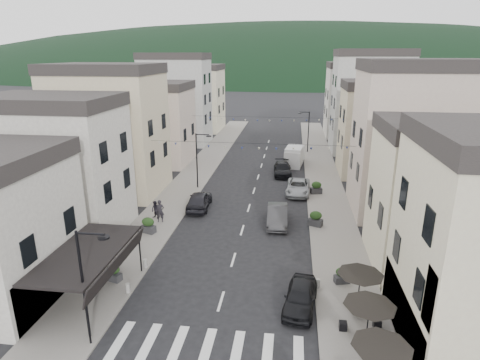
% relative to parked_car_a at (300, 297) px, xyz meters
% --- Properties ---
extents(sidewalk_left, '(4.00, 76.00, 0.12)m').
position_rel_parked_car_a_xyz_m(sidewalk_left, '(-12.10, 26.00, -0.66)').
color(sidewalk_left, slate).
rests_on(sidewalk_left, ground).
extents(sidewalk_right, '(4.00, 76.00, 0.12)m').
position_rel_parked_car_a_xyz_m(sidewalk_right, '(2.90, 26.00, -0.66)').
color(sidewalk_right, slate).
rests_on(sidewalk_right, ground).
extents(hill_backdrop, '(640.00, 360.00, 70.00)m').
position_rel_parked_car_a_xyz_m(hill_backdrop, '(-4.60, 294.00, -0.72)').
color(hill_backdrop, black).
rests_on(hill_backdrop, ground).
extents(boutique_awning, '(3.77, 7.50, 3.28)m').
position_rel_parked_car_a_xyz_m(boutique_awning, '(-11.85, -1.00, 2.40)').
color(boutique_awning, black).
rests_on(boutique_awning, ground).
extents(buildings_row_left, '(10.20, 54.16, 14.00)m').
position_rel_parked_car_a_xyz_m(buildings_row_left, '(-19.10, 31.75, 5.40)').
color(buildings_row_left, '#AFA9A1').
rests_on(buildings_row_left, ground).
extents(buildings_row_right, '(10.20, 54.16, 14.50)m').
position_rel_parked_car_a_xyz_m(buildings_row_right, '(9.90, 30.59, 5.60)').
color(buildings_row_right, beige).
rests_on(buildings_row_right, ground).
extents(cafe_terrace, '(2.50, 8.10, 2.53)m').
position_rel_parked_car_a_xyz_m(cafe_terrace, '(3.10, -3.20, 1.64)').
color(cafe_terrace, black).
rests_on(cafe_terrace, ground).
extents(streetlamp_left_near, '(1.70, 0.56, 6.00)m').
position_rel_parked_car_a_xyz_m(streetlamp_left_near, '(-10.42, -4.00, 2.98)').
color(streetlamp_left_near, black).
rests_on(streetlamp_left_near, ground).
extents(streetlamp_left_far, '(1.70, 0.56, 6.00)m').
position_rel_parked_car_a_xyz_m(streetlamp_left_far, '(-10.42, 20.00, 2.98)').
color(streetlamp_left_far, black).
rests_on(streetlamp_left_far, ground).
extents(streetlamp_right_far, '(1.70, 0.56, 6.00)m').
position_rel_parked_car_a_xyz_m(streetlamp_right_far, '(1.22, 38.00, 2.98)').
color(streetlamp_right_far, black).
rests_on(streetlamp_right_far, ground).
extents(bollards, '(11.66, 10.26, 0.60)m').
position_rel_parked_car_a_xyz_m(bollards, '(-4.60, -0.50, -0.30)').
color(bollards, gray).
rests_on(bollards, ground).
extents(bunting_near, '(19.00, 0.28, 0.62)m').
position_rel_parked_car_a_xyz_m(bunting_near, '(-4.60, 16.00, 4.93)').
color(bunting_near, black).
rests_on(bunting_near, ground).
extents(bunting_far, '(19.00, 0.28, 0.62)m').
position_rel_parked_car_a_xyz_m(bunting_far, '(-4.60, 32.00, 4.93)').
color(bunting_far, black).
rests_on(bunting_far, ground).
extents(parked_car_a, '(2.25, 4.41, 1.44)m').
position_rel_parked_car_a_xyz_m(parked_car_a, '(0.00, 0.00, 0.00)').
color(parked_car_a, black).
rests_on(parked_car_a, ground).
extents(parked_car_b, '(1.82, 4.85, 1.58)m').
position_rel_parked_car_a_xyz_m(parked_car_b, '(-1.80, 11.63, 0.07)').
color(parked_car_b, '#313134').
rests_on(parked_car_b, ground).
extents(parked_car_c, '(2.61, 5.22, 1.42)m').
position_rel_parked_car_a_xyz_m(parked_car_c, '(0.00, 19.72, -0.01)').
color(parked_car_c, '#96999E').
rests_on(parked_car_c, ground).
extents(parked_car_d, '(2.34, 5.08, 1.44)m').
position_rel_parked_car_a_xyz_m(parked_car_d, '(-1.80, 26.25, 0.00)').
color(parked_car_d, black).
rests_on(parked_car_d, ground).
extents(parked_car_e, '(2.18, 4.91, 1.64)m').
position_rel_parked_car_a_xyz_m(parked_car_e, '(-9.20, 14.31, 0.10)').
color(parked_car_e, black).
rests_on(parked_car_e, ground).
extents(delivery_van, '(2.66, 5.35, 2.46)m').
position_rel_parked_car_a_xyz_m(delivery_van, '(-0.41, 31.08, 0.49)').
color(delivery_van, silver).
rests_on(delivery_van, ground).
extents(pedestrian_a, '(0.79, 0.61, 1.94)m').
position_rel_parked_car_a_xyz_m(pedestrian_a, '(-11.73, 10.56, 0.37)').
color(pedestrian_a, black).
rests_on(pedestrian_a, sidewalk_left).
extents(pedestrian_b, '(0.96, 0.89, 1.59)m').
position_rel_parked_car_a_xyz_m(pedestrian_b, '(-12.36, 11.19, 0.19)').
color(pedestrian_b, black).
rests_on(pedestrian_b, sidewalk_left).
extents(planter_la, '(1.10, 0.80, 1.10)m').
position_rel_parked_car_a_xyz_m(planter_la, '(-11.72, 1.17, -0.06)').
color(planter_la, '#2E2F31').
rests_on(planter_la, sidewalk_left).
extents(planter_lb, '(1.28, 0.96, 1.28)m').
position_rel_parked_car_a_xyz_m(planter_lb, '(-12.01, 8.35, 0.02)').
color(planter_lb, '#2F2F31').
rests_on(planter_lb, sidewalk_left).
extents(planter_ra, '(1.03, 0.73, 1.05)m').
position_rel_parked_car_a_xyz_m(planter_ra, '(2.63, 2.79, -0.09)').
color(planter_ra, '#2D2E30').
rests_on(planter_ra, sidewalk_right).
extents(planter_rb, '(1.30, 1.02, 1.29)m').
position_rel_parked_car_a_xyz_m(planter_rb, '(1.40, 11.46, 0.03)').
color(planter_rb, '#2A2B2D').
rests_on(planter_rb, sidewalk_right).
extents(planter_rc, '(1.26, 0.88, 1.28)m').
position_rel_parked_car_a_xyz_m(planter_rc, '(1.86, 19.68, 0.02)').
color(planter_rc, '#29292B').
rests_on(planter_rc, sidewalk_right).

